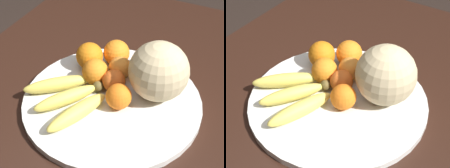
# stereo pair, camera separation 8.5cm
# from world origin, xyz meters

# --- Properties ---
(kitchen_table) EXTENTS (1.25, 1.02, 0.76)m
(kitchen_table) POSITION_xyz_m (0.00, 0.00, 0.65)
(kitchen_table) COLOR black
(kitchen_table) RESTS_ON ground_plane
(fruit_bowl) EXTENTS (0.45, 0.45, 0.02)m
(fruit_bowl) POSITION_xyz_m (-0.02, -0.04, 0.77)
(fruit_bowl) COLOR white
(fruit_bowl) RESTS_ON kitchen_table
(melon) EXTENTS (0.15, 0.15, 0.15)m
(melon) POSITION_xyz_m (-0.08, 0.05, 0.85)
(melon) COLOR beige
(melon) RESTS_ON fruit_bowl
(banana_bunch) EXTENTS (0.23, 0.22, 0.04)m
(banana_bunch) POSITION_xyz_m (0.05, -0.13, 0.79)
(banana_bunch) COLOR brown
(banana_bunch) RESTS_ON fruit_bowl
(orange_front_left) EXTENTS (0.07, 0.07, 0.07)m
(orange_front_left) POSITION_xyz_m (-0.16, -0.09, 0.81)
(orange_front_left) COLOR orange
(orange_front_left) RESTS_ON fruit_bowl
(orange_front_right) EXTENTS (0.06, 0.06, 0.06)m
(orange_front_right) POSITION_xyz_m (-0.16, -0.01, 0.80)
(orange_front_right) COLOR orange
(orange_front_right) RESTS_ON fruit_bowl
(orange_mid_center) EXTENTS (0.06, 0.06, 0.06)m
(orange_mid_center) POSITION_xyz_m (-0.05, -0.05, 0.80)
(orange_mid_center) COLOR orange
(orange_mid_center) RESTS_ON fruit_bowl
(orange_back_left) EXTENTS (0.06, 0.06, 0.06)m
(orange_back_left) POSITION_xyz_m (-0.10, -0.06, 0.80)
(orange_back_left) COLOR orange
(orange_back_left) RESTS_ON fruit_bowl
(orange_back_right) EXTENTS (0.07, 0.07, 0.07)m
(orange_back_right) POSITION_xyz_m (-0.06, -0.11, 0.81)
(orange_back_right) COLOR orange
(orange_back_right) RESTS_ON fruit_bowl
(orange_top_small) EXTENTS (0.06, 0.06, 0.06)m
(orange_top_small) POSITION_xyz_m (-0.00, -0.01, 0.81)
(orange_top_small) COLOR orange
(orange_top_small) RESTS_ON fruit_bowl
(orange_side_extra) EXTENTS (0.07, 0.07, 0.07)m
(orange_side_extra) POSITION_xyz_m (-0.11, -0.15, 0.81)
(orange_side_extra) COLOR orange
(orange_side_extra) RESTS_ON fruit_bowl
(produce_tag) EXTENTS (0.08, 0.07, 0.00)m
(produce_tag) POSITION_xyz_m (-0.09, -0.11, 0.78)
(produce_tag) COLOR white
(produce_tag) RESTS_ON fruit_bowl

